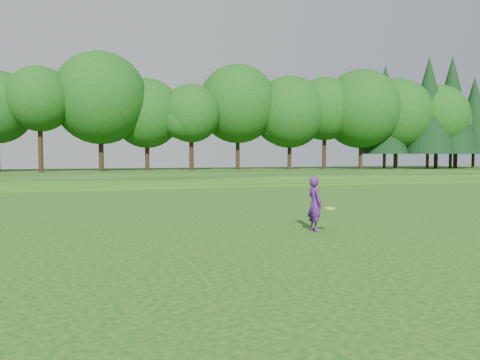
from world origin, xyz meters
name	(u,v)px	position (x,y,z in m)	size (l,w,h in m)	color
ground	(231,241)	(0.00, 0.00, 0.00)	(140.00, 140.00, 0.00)	#0B3B0D
berm	(129,175)	(0.00, 34.00, 0.30)	(130.00, 30.00, 0.60)	#0B3B0D
walking_path	(145,188)	(0.00, 20.00, 0.02)	(130.00, 1.60, 0.04)	gray
treeline	(125,98)	(0.00, 38.00, 8.10)	(104.00, 7.00, 15.00)	#103F0E
woman	(315,204)	(2.76, 0.71, 0.79)	(0.53, 0.95, 1.58)	#471667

